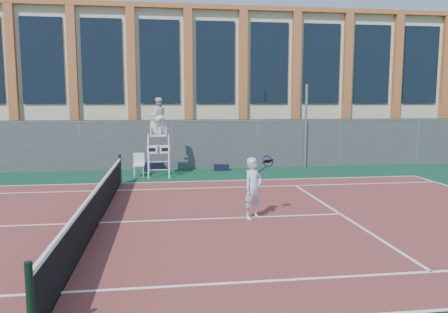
{
  "coord_description": "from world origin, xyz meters",
  "views": [
    {
      "loc": [
        1.7,
        -11.05,
        3.05
      ],
      "look_at": [
        3.61,
        3.0,
        1.29
      ],
      "focal_mm": 35.0,
      "sensor_mm": 36.0,
      "label": 1
    }
  ],
  "objects": [
    {
      "name": "ground",
      "position": [
        0.0,
        0.0,
        0.0
      ],
      "size": [
        120.0,
        120.0,
        0.0
      ],
      "primitive_type": "plane",
      "color": "#233814"
    },
    {
      "name": "apron",
      "position": [
        0.0,
        1.0,
        0.01
      ],
      "size": [
        36.0,
        20.0,
        0.01
      ],
      "primitive_type": "cube",
      "color": "#0C381F",
      "rests_on": "ground"
    },
    {
      "name": "tennis_court",
      "position": [
        0.0,
        0.0,
        0.02
      ],
      "size": [
        23.77,
        10.97,
        0.02
      ],
      "primitive_type": "cube",
      "color": "brown",
      "rests_on": "apron"
    },
    {
      "name": "tennis_net",
      "position": [
        0.0,
        0.0,
        0.54
      ],
      "size": [
        0.1,
        11.3,
        1.1
      ],
      "color": "black",
      "rests_on": "ground"
    },
    {
      "name": "fence",
      "position": [
        0.0,
        8.8,
        1.1
      ],
      "size": [
        40.0,
        0.06,
        2.2
      ],
      "primitive_type": null,
      "color": "#595E60",
      "rests_on": "ground"
    },
    {
      "name": "hedge",
      "position": [
        0.0,
        10.0,
        1.1
      ],
      "size": [
        40.0,
        1.4,
        2.2
      ],
      "primitive_type": "cube",
      "color": "black",
      "rests_on": "ground"
    },
    {
      "name": "building",
      "position": [
        0.0,
        17.95,
        4.15
      ],
      "size": [
        45.0,
        10.6,
        8.22
      ],
      "color": "beige",
      "rests_on": "ground"
    },
    {
      "name": "steel_pole",
      "position": [
        8.26,
        8.7,
        1.94
      ],
      "size": [
        0.12,
        0.12,
        3.88
      ],
      "primitive_type": "cylinder",
      "color": "#9EA0A5",
      "rests_on": "ground"
    },
    {
      "name": "umpire_chair",
      "position": [
        1.44,
        7.04,
        2.4
      ],
      "size": [
        0.92,
        1.41,
        3.28
      ],
      "color": "white",
      "rests_on": "ground"
    },
    {
      "name": "plastic_chair",
      "position": [
        0.62,
        7.06,
        0.58
      ],
      "size": [
        0.45,
        0.45,
        0.97
      ],
      "color": "silver",
      "rests_on": "apron"
    },
    {
      "name": "sports_bag_near",
      "position": [
        1.19,
        8.48,
        0.19
      ],
      "size": [
        0.92,
        0.66,
        0.36
      ],
      "primitive_type": "cube",
      "rotation": [
        0.0,
        0.0,
        0.43
      ],
      "color": "black",
      "rests_on": "apron"
    },
    {
      "name": "sports_bag_far",
      "position": [
        4.19,
        8.14,
        0.15
      ],
      "size": [
        0.71,
        0.37,
        0.27
      ],
      "primitive_type": "cube",
      "rotation": [
        0.0,
        0.0,
        -0.12
      ],
      "color": "black",
      "rests_on": "apron"
    },
    {
      "name": "tennis_player",
      "position": [
        3.96,
        -0.1,
        0.84
      ],
      "size": [
        0.97,
        0.75,
        1.63
      ],
      "color": "silver",
      "rests_on": "tennis_court"
    }
  ]
}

